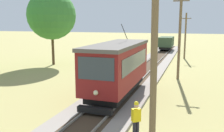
{
  "coord_description": "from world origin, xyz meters",
  "views": [
    {
      "loc": [
        4.93,
        5.31,
        5.2
      ],
      "look_at": [
        -0.76,
        22.21,
        2.04
      ],
      "focal_mm": 39.26,
      "sensor_mm": 36.0,
      "label": 1
    }
  ],
  "objects_px": {
    "red_tram": "(118,67)",
    "utility_pole_mid": "(180,35)",
    "gravel_pile": "(135,49)",
    "tree_left_far": "(52,15)",
    "freight_car": "(166,43)",
    "utility_pole_far": "(185,35)",
    "track_worker": "(136,119)",
    "utility_pole_near_tram": "(154,62)"
  },
  "relations": [
    {
      "from": "red_tram",
      "to": "utility_pole_mid",
      "type": "xyz_separation_m",
      "value": [
        3.63,
        7.1,
        1.94
      ]
    },
    {
      "from": "gravel_pile",
      "to": "tree_left_far",
      "type": "xyz_separation_m",
      "value": [
        -6.55,
        -16.59,
        5.63
      ]
    },
    {
      "from": "freight_car",
      "to": "gravel_pile",
      "type": "distance_m",
      "value": 5.99
    },
    {
      "from": "utility_pole_far",
      "to": "gravel_pile",
      "type": "height_order",
      "value": "utility_pole_far"
    },
    {
      "from": "utility_pole_mid",
      "to": "tree_left_far",
      "type": "relative_size",
      "value": 0.89
    },
    {
      "from": "freight_car",
      "to": "track_worker",
      "type": "relative_size",
      "value": 2.91
    },
    {
      "from": "tree_left_far",
      "to": "freight_car",
      "type": "bearing_deg",
      "value": 58.76
    },
    {
      "from": "red_tram",
      "to": "track_worker",
      "type": "relative_size",
      "value": 4.79
    },
    {
      "from": "red_tram",
      "to": "utility_pole_far",
      "type": "height_order",
      "value": "utility_pole_far"
    },
    {
      "from": "freight_car",
      "to": "utility_pole_near_tram",
      "type": "bearing_deg",
      "value": -84.45
    },
    {
      "from": "freight_car",
      "to": "tree_left_far",
      "type": "relative_size",
      "value": 0.57
    },
    {
      "from": "utility_pole_near_tram",
      "to": "red_tram",
      "type": "bearing_deg",
      "value": 115.82
    },
    {
      "from": "utility_pole_far",
      "to": "track_worker",
      "type": "height_order",
      "value": "utility_pole_far"
    },
    {
      "from": "red_tram",
      "to": "freight_car",
      "type": "bearing_deg",
      "value": 90.01
    },
    {
      "from": "utility_pole_near_tram",
      "to": "utility_pole_far",
      "type": "height_order",
      "value": "utility_pole_near_tram"
    },
    {
      "from": "utility_pole_mid",
      "to": "utility_pole_far",
      "type": "xyz_separation_m",
      "value": [
        0.0,
        14.02,
        -0.74
      ]
    },
    {
      "from": "utility_pole_near_tram",
      "to": "utility_pole_mid",
      "type": "bearing_deg",
      "value": 90.0
    },
    {
      "from": "red_tram",
      "to": "track_worker",
      "type": "distance_m",
      "value": 6.46
    },
    {
      "from": "freight_car",
      "to": "tree_left_far",
      "type": "xyz_separation_m",
      "value": [
        -11.75,
        -19.37,
        4.52
      ]
    },
    {
      "from": "gravel_pile",
      "to": "track_worker",
      "type": "relative_size",
      "value": 1.48
    },
    {
      "from": "red_tram",
      "to": "utility_pole_near_tram",
      "type": "distance_m",
      "value": 8.51
    },
    {
      "from": "utility_pole_mid",
      "to": "tree_left_far",
      "type": "height_order",
      "value": "tree_left_far"
    },
    {
      "from": "red_tram",
      "to": "utility_pole_near_tram",
      "type": "relative_size",
      "value": 1.13
    },
    {
      "from": "utility_pole_mid",
      "to": "tree_left_far",
      "type": "xyz_separation_m",
      "value": [
        -15.38,
        3.44,
        1.94
      ]
    },
    {
      "from": "freight_car",
      "to": "tree_left_far",
      "type": "distance_m",
      "value": 23.1
    },
    {
      "from": "utility_pole_near_tram",
      "to": "track_worker",
      "type": "relative_size",
      "value": 4.22
    },
    {
      "from": "utility_pole_far",
      "to": "utility_pole_near_tram",
      "type": "bearing_deg",
      "value": -90.0
    },
    {
      "from": "utility_pole_mid",
      "to": "freight_car",
      "type": "bearing_deg",
      "value": 99.06
    },
    {
      "from": "track_worker",
      "to": "tree_left_far",
      "type": "relative_size",
      "value": 0.2
    },
    {
      "from": "red_tram",
      "to": "track_worker",
      "type": "height_order",
      "value": "red_tram"
    },
    {
      "from": "red_tram",
      "to": "utility_pole_mid",
      "type": "bearing_deg",
      "value": 62.88
    },
    {
      "from": "freight_car",
      "to": "utility_pole_far",
      "type": "relative_size",
      "value": 0.79
    },
    {
      "from": "utility_pole_near_tram",
      "to": "track_worker",
      "type": "bearing_deg",
      "value": 119.59
    },
    {
      "from": "track_worker",
      "to": "tree_left_far",
      "type": "height_order",
      "value": "tree_left_far"
    },
    {
      "from": "utility_pole_far",
      "to": "freight_car",
      "type": "bearing_deg",
      "value": 112.49
    },
    {
      "from": "red_tram",
      "to": "utility_pole_near_tram",
      "type": "bearing_deg",
      "value": -64.18
    },
    {
      "from": "red_tram",
      "to": "freight_car",
      "type": "distance_m",
      "value": 29.91
    },
    {
      "from": "tree_left_far",
      "to": "gravel_pile",
      "type": "bearing_deg",
      "value": 68.45
    },
    {
      "from": "utility_pole_far",
      "to": "tree_left_far",
      "type": "xyz_separation_m",
      "value": [
        -15.38,
        -10.58,
        2.69
      ]
    },
    {
      "from": "gravel_pile",
      "to": "tree_left_far",
      "type": "bearing_deg",
      "value": -111.55
    },
    {
      "from": "utility_pole_near_tram",
      "to": "utility_pole_far",
      "type": "xyz_separation_m",
      "value": [
        0.0,
        28.63,
        -0.47
      ]
    },
    {
      "from": "red_tram",
      "to": "freight_car",
      "type": "xyz_separation_m",
      "value": [
        -0.0,
        29.9,
        -0.64
      ]
    }
  ]
}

